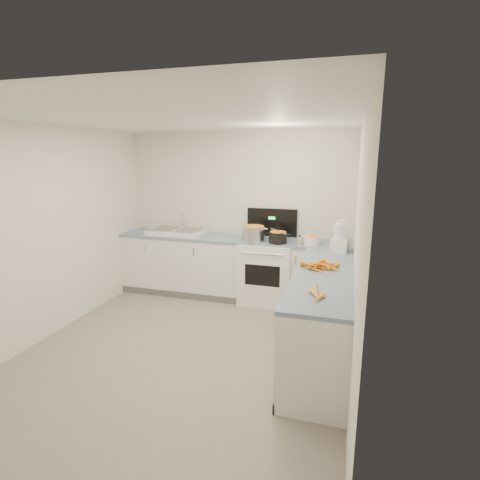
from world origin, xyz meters
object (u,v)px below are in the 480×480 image
(sink, at_px, (177,231))
(extract_bottle, at_px, (300,241))
(mixing_bowl, at_px, (312,240))
(black_pot, at_px, (278,238))
(spice_jar, at_px, (300,242))
(steel_pot, at_px, (254,234))
(stove, at_px, (267,270))
(food_processor, at_px, (340,238))

(sink, xyz_separation_m, extract_bottle, (1.93, -0.18, 0.02))
(mixing_bowl, distance_m, extract_bottle, 0.18)
(sink, height_order, black_pot, sink)
(extract_bottle, bearing_deg, spice_jar, -69.31)
(steel_pot, bearing_deg, stove, 38.67)
(stove, xyz_separation_m, food_processor, (1.03, -0.41, 0.64))
(spice_jar, bearing_deg, sink, 174.19)
(sink, xyz_separation_m, food_processor, (2.48, -0.42, 0.14))
(stove, bearing_deg, spice_jar, -20.44)
(sink, bearing_deg, extract_bottle, -5.46)
(steel_pot, distance_m, mixing_bowl, 0.83)
(stove, height_order, mixing_bowl, stove)
(mixing_bowl, relative_size, extract_bottle, 2.16)
(black_pot, height_order, mixing_bowl, black_pot)
(sink, height_order, food_processor, food_processor)
(spice_jar, distance_m, food_processor, 0.60)
(sink, distance_m, black_pot, 1.64)
(sink, xyz_separation_m, steel_pot, (1.27, -0.16, 0.06))
(stove, distance_m, food_processor, 1.28)
(sink, distance_m, steel_pot, 1.28)
(stove, xyz_separation_m, sink, (-1.45, 0.02, 0.50))
(spice_jar, bearing_deg, stove, 159.56)
(sink, relative_size, black_pot, 3.42)
(black_pot, bearing_deg, spice_jar, -4.73)
(sink, relative_size, mixing_bowl, 3.51)
(steel_pot, relative_size, extract_bottle, 2.87)
(stove, bearing_deg, steel_pot, -141.33)
(sink, relative_size, food_processor, 2.11)
(black_pot, height_order, extract_bottle, black_pot)
(stove, distance_m, sink, 1.54)
(food_processor, bearing_deg, sink, 170.33)
(steel_pot, xyz_separation_m, mixing_bowl, (0.83, 0.04, -0.04))
(sink, relative_size, steel_pot, 2.63)
(sink, distance_m, mixing_bowl, 2.10)
(steel_pot, bearing_deg, black_pot, -2.28)
(stove, distance_m, black_pot, 0.59)
(stove, bearing_deg, extract_bottle, -19.31)
(extract_bottle, distance_m, spice_jar, 0.02)
(spice_jar, bearing_deg, food_processor, -22.65)
(steel_pot, relative_size, mixing_bowl, 1.33)
(food_processor, bearing_deg, stove, 158.39)
(extract_bottle, height_order, spice_jar, extract_bottle)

